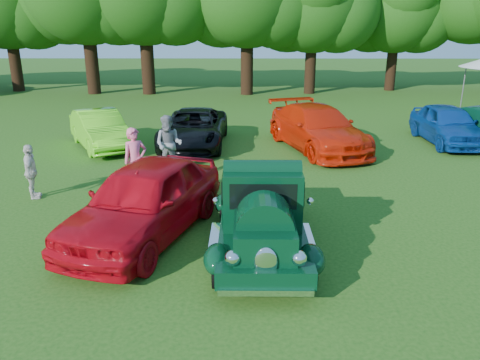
{
  "coord_description": "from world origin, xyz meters",
  "views": [
    {
      "loc": [
        -0.06,
        -9.21,
        4.51
      ],
      "look_at": [
        -0.15,
        1.08,
        1.1
      ],
      "focal_mm": 35.0,
      "sensor_mm": 36.0,
      "label": 1
    }
  ],
  "objects_px": {
    "red_convertible": "(145,200)",
    "back_car_lime": "(100,129)",
    "back_car_black": "(194,128)",
    "spectator_grey": "(169,144)",
    "back_car_orange": "(318,128)",
    "hero_pickup": "(261,213)",
    "spectator_pink": "(135,161)",
    "back_car_blue": "(447,124)",
    "spectator_white": "(31,172)"
  },
  "relations": [
    {
      "from": "red_convertible",
      "to": "hero_pickup",
      "type": "bearing_deg",
      "value": 4.57
    },
    {
      "from": "spectator_white",
      "to": "back_car_lime",
      "type": "bearing_deg",
      "value": -18.91
    },
    {
      "from": "red_convertible",
      "to": "spectator_pink",
      "type": "bearing_deg",
      "value": 124.4
    },
    {
      "from": "back_car_lime",
      "to": "spectator_grey",
      "type": "relative_size",
      "value": 2.35
    },
    {
      "from": "red_convertible",
      "to": "back_car_blue",
      "type": "relative_size",
      "value": 1.1
    },
    {
      "from": "back_car_orange",
      "to": "spectator_pink",
      "type": "bearing_deg",
      "value": -157.14
    },
    {
      "from": "spectator_white",
      "to": "hero_pickup",
      "type": "bearing_deg",
      "value": -132.46
    },
    {
      "from": "back_car_orange",
      "to": "back_car_black",
      "type": "bearing_deg",
      "value": 157.12
    },
    {
      "from": "back_car_black",
      "to": "spectator_grey",
      "type": "relative_size",
      "value": 2.77
    },
    {
      "from": "red_convertible",
      "to": "back_car_black",
      "type": "height_order",
      "value": "red_convertible"
    },
    {
      "from": "back_car_black",
      "to": "spectator_pink",
      "type": "relative_size",
      "value": 2.73
    },
    {
      "from": "back_car_blue",
      "to": "spectator_pink",
      "type": "distance_m",
      "value": 12.61
    },
    {
      "from": "hero_pickup",
      "to": "spectator_pink",
      "type": "relative_size",
      "value": 2.51
    },
    {
      "from": "back_car_blue",
      "to": "spectator_pink",
      "type": "relative_size",
      "value": 2.42
    },
    {
      "from": "red_convertible",
      "to": "back_car_black",
      "type": "bearing_deg",
      "value": 106.42
    },
    {
      "from": "back_car_blue",
      "to": "spectator_white",
      "type": "distance_m",
      "value": 15.27
    },
    {
      "from": "spectator_pink",
      "to": "spectator_grey",
      "type": "relative_size",
      "value": 1.01
    },
    {
      "from": "back_car_lime",
      "to": "spectator_white",
      "type": "distance_m",
      "value": 5.6
    },
    {
      "from": "red_convertible",
      "to": "spectator_grey",
      "type": "height_order",
      "value": "spectator_grey"
    },
    {
      "from": "back_car_orange",
      "to": "spectator_pink",
      "type": "height_order",
      "value": "spectator_pink"
    },
    {
      "from": "back_car_orange",
      "to": "spectator_pink",
      "type": "distance_m",
      "value": 7.63
    },
    {
      "from": "back_car_lime",
      "to": "back_car_orange",
      "type": "bearing_deg",
      "value": -31.11
    },
    {
      "from": "back_car_lime",
      "to": "spectator_white",
      "type": "bearing_deg",
      "value": -122.19
    },
    {
      "from": "hero_pickup",
      "to": "back_car_lime",
      "type": "xyz_separation_m",
      "value": [
        -5.9,
        8.56,
        -0.08
      ]
    },
    {
      "from": "back_car_lime",
      "to": "spectator_grey",
      "type": "bearing_deg",
      "value": -74.93
    },
    {
      "from": "back_car_orange",
      "to": "spectator_grey",
      "type": "xyz_separation_m",
      "value": [
        -5.17,
        -2.97,
        0.1
      ]
    },
    {
      "from": "red_convertible",
      "to": "back_car_lime",
      "type": "bearing_deg",
      "value": 130.84
    },
    {
      "from": "back_car_orange",
      "to": "spectator_grey",
      "type": "bearing_deg",
      "value": -167.79
    },
    {
      "from": "back_car_black",
      "to": "spectator_pink",
      "type": "distance_m",
      "value": 5.49
    },
    {
      "from": "back_car_black",
      "to": "spectator_grey",
      "type": "bearing_deg",
      "value": -95.68
    },
    {
      "from": "red_convertible",
      "to": "spectator_white",
      "type": "relative_size",
      "value": 3.31
    },
    {
      "from": "back_car_orange",
      "to": "back_car_blue",
      "type": "relative_size",
      "value": 1.25
    },
    {
      "from": "spectator_grey",
      "to": "spectator_white",
      "type": "relative_size",
      "value": 1.22
    },
    {
      "from": "hero_pickup",
      "to": "back_car_orange",
      "type": "relative_size",
      "value": 0.83
    },
    {
      "from": "hero_pickup",
      "to": "spectator_pink",
      "type": "xyz_separation_m",
      "value": [
        -3.38,
        3.43,
        0.14
      ]
    },
    {
      "from": "hero_pickup",
      "to": "spectator_grey",
      "type": "xyz_separation_m",
      "value": [
        -2.76,
        5.41,
        0.13
      ]
    },
    {
      "from": "hero_pickup",
      "to": "spectator_pink",
      "type": "distance_m",
      "value": 4.82
    },
    {
      "from": "hero_pickup",
      "to": "spectator_white",
      "type": "relative_size",
      "value": 3.1
    },
    {
      "from": "back_car_black",
      "to": "spectator_grey",
      "type": "height_order",
      "value": "spectator_grey"
    },
    {
      "from": "hero_pickup",
      "to": "back_car_black",
      "type": "height_order",
      "value": "hero_pickup"
    },
    {
      "from": "spectator_grey",
      "to": "back_car_black",
      "type": "bearing_deg",
      "value": 92.86
    },
    {
      "from": "red_convertible",
      "to": "spectator_grey",
      "type": "xyz_separation_m",
      "value": [
        -0.21,
        4.8,
        0.07
      ]
    },
    {
      "from": "spectator_pink",
      "to": "spectator_grey",
      "type": "distance_m",
      "value": 2.08
    },
    {
      "from": "red_convertible",
      "to": "back_car_black",
      "type": "xyz_separation_m",
      "value": [
        0.23,
        8.21,
        -0.14
      ]
    },
    {
      "from": "back_car_black",
      "to": "back_car_orange",
      "type": "distance_m",
      "value": 4.76
    },
    {
      "from": "hero_pickup",
      "to": "red_convertible",
      "type": "xyz_separation_m",
      "value": [
        -2.55,
        0.61,
        0.06
      ]
    },
    {
      "from": "back_car_blue",
      "to": "spectator_white",
      "type": "bearing_deg",
      "value": -155.34
    },
    {
      "from": "red_convertible",
      "to": "back_car_lime",
      "type": "distance_m",
      "value": 8.62
    },
    {
      "from": "back_car_orange",
      "to": "back_car_blue",
      "type": "distance_m",
      "value": 5.41
    },
    {
      "from": "spectator_white",
      "to": "back_car_orange",
      "type": "bearing_deg",
      "value": -74.23
    }
  ]
}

